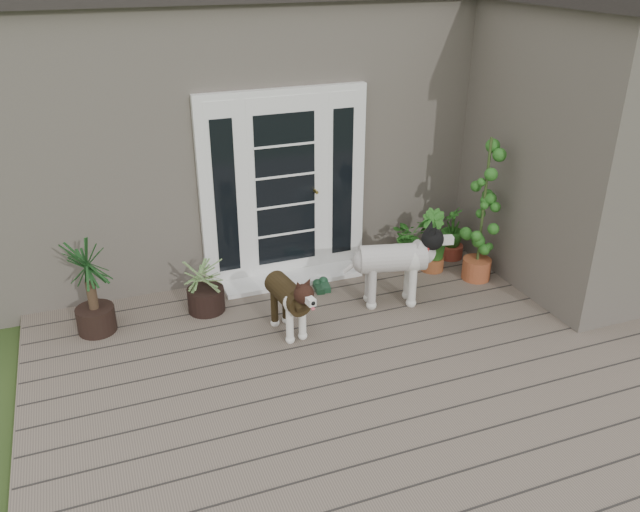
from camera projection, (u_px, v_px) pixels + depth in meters
name	position (u px, v px, depth m)	size (l,w,h in m)	color
deck	(383.00, 378.00, 5.89)	(6.20, 4.60, 0.12)	#6B5B4C
house_main	(251.00, 113.00, 8.83)	(7.40, 4.00, 3.10)	#665E54
house_wing	(583.00, 153.00, 7.11)	(1.60, 2.40, 3.10)	#665E54
door_unit	(284.00, 186.00, 7.19)	(1.90, 0.14, 2.15)	white
door_step	(292.00, 278.00, 7.48)	(1.60, 0.40, 0.05)	white
brindle_dog	(288.00, 304.00, 6.34)	(0.33, 0.77, 0.64)	#382A14
white_dog	(392.00, 270.00, 6.84)	(0.40, 0.94, 0.79)	white
spider_plant	(205.00, 281.00, 6.72)	(0.65, 0.65, 0.69)	#7E8E57
yucca	(90.00, 285.00, 6.28)	(0.71, 0.71, 1.03)	black
herb_a	(409.00, 245.00, 7.69)	(0.43, 0.43, 0.55)	#1D4F16
herb_b	(433.00, 249.00, 7.61)	(0.35, 0.35, 0.53)	#20631C
herb_c	(452.00, 238.00, 7.93)	(0.32, 0.32, 0.50)	#194D16
sapling	(483.00, 209.00, 7.15)	(0.51, 0.51, 1.73)	#225719
clog_left	(319.00, 287.00, 7.25)	(0.12, 0.26, 0.08)	black
clog_right	(325.00, 285.00, 7.29)	(0.13, 0.28, 0.08)	#173A23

